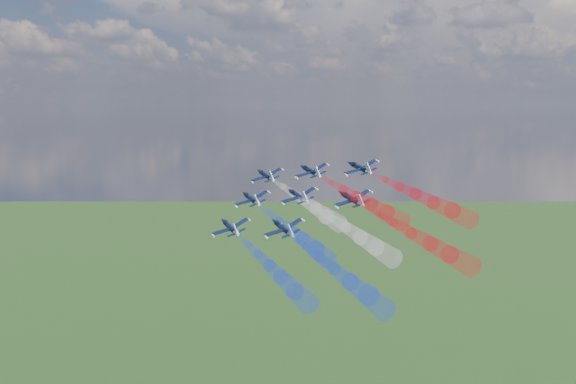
% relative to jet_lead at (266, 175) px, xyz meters
% --- Properties ---
extents(jet_lead, '(16.49, 16.27, 8.59)m').
position_rel_jet_lead_xyz_m(jet_lead, '(0.00, 0.00, 0.00)').
color(jet_lead, black).
extents(trail_lead, '(31.28, 29.25, 11.27)m').
position_rel_jet_lead_xyz_m(trail_lead, '(18.10, -16.15, -3.83)').
color(trail_lead, white).
extents(jet_inner_left, '(16.49, 16.27, 8.59)m').
position_rel_jet_lead_xyz_m(jet_inner_left, '(2.08, -13.51, -4.78)').
color(jet_inner_left, black).
extents(trail_inner_left, '(31.28, 29.25, 11.27)m').
position_rel_jet_lead_xyz_m(trail_inner_left, '(20.18, -29.66, -8.61)').
color(trail_inner_left, blue).
extents(jet_inner_right, '(16.49, 16.27, 8.59)m').
position_rel_jet_lead_xyz_m(jet_inner_right, '(14.91, -3.07, 2.17)').
color(jet_inner_right, black).
extents(trail_inner_right, '(31.28, 29.25, 11.27)m').
position_rel_jet_lead_xyz_m(trail_inner_right, '(33.02, -19.22, -1.65)').
color(trail_inner_right, red).
extents(jet_outer_left, '(16.49, 16.27, 8.59)m').
position_rel_jet_lead_xyz_m(jet_outer_left, '(4.07, -28.86, -9.54)').
color(jet_outer_left, black).
extents(trail_outer_left, '(31.28, 29.25, 11.27)m').
position_rel_jet_lead_xyz_m(trail_outer_left, '(22.17, -45.01, -13.37)').
color(trail_outer_left, blue).
extents(jet_center_third, '(16.49, 16.27, 8.59)m').
position_rel_jet_lead_xyz_m(jet_center_third, '(16.12, -14.84, -3.00)').
color(jet_center_third, black).
extents(trail_center_third, '(31.28, 29.25, 11.27)m').
position_rel_jet_lead_xyz_m(trail_center_third, '(34.23, -30.99, -6.82)').
color(trail_center_third, white).
extents(jet_outer_right, '(16.49, 16.27, 8.59)m').
position_rel_jet_lead_xyz_m(jet_outer_right, '(29.02, -3.90, 3.71)').
color(jet_outer_right, black).
extents(trail_outer_right, '(31.28, 29.25, 11.27)m').
position_rel_jet_lead_xyz_m(trail_outer_right, '(47.13, -20.05, -0.12)').
color(trail_outer_right, red).
extents(jet_rear_left, '(16.49, 16.27, 8.59)m').
position_rel_jet_lead_xyz_m(jet_rear_left, '(18.63, -29.94, -8.40)').
color(jet_rear_left, black).
extents(trail_rear_left, '(31.28, 29.25, 11.27)m').
position_rel_jet_lead_xyz_m(trail_rear_left, '(36.73, -46.09, -12.22)').
color(trail_rear_left, blue).
extents(jet_rear_right, '(16.49, 16.27, 8.59)m').
position_rel_jet_lead_xyz_m(jet_rear_right, '(31.25, -17.57, -2.49)').
color(jet_rear_right, black).
extents(trail_rear_right, '(31.28, 29.25, 11.27)m').
position_rel_jet_lead_xyz_m(trail_rear_right, '(49.35, -33.72, -6.31)').
color(trail_rear_right, red).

